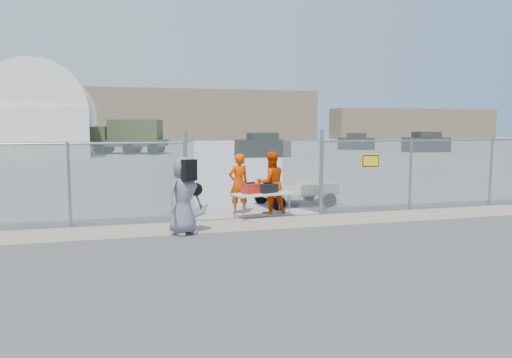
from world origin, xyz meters
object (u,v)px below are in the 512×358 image
object	(u,v)px
folding_table	(262,205)
security_worker_right	(271,183)
utility_trailer	(295,193)
security_worker_left	(239,184)
visitor	(184,196)

from	to	relation	value
folding_table	security_worker_right	bearing A→B (deg)	40.32
folding_table	utility_trailer	size ratio (longest dim) A/B	0.50
security_worker_left	visitor	xyz separation A→B (m)	(-1.95, -2.43, 0.05)
visitor	utility_trailer	distance (m)	5.34
folding_table	visitor	distance (m)	2.96
security_worker_right	visitor	bearing A→B (deg)	31.96
folding_table	utility_trailer	bearing A→B (deg)	35.64
folding_table	visitor	xyz separation A→B (m)	(-2.42, -1.59, 0.59)
folding_table	security_worker_left	bearing A→B (deg)	107.36
folding_table	utility_trailer	xyz separation A→B (m)	(1.65, 1.81, 0.05)
security_worker_right	folding_table	bearing A→B (deg)	47.29
security_worker_left	utility_trailer	distance (m)	2.39
folding_table	utility_trailer	world-z (taller)	utility_trailer
visitor	utility_trailer	size ratio (longest dim) A/B	0.57
folding_table	security_worker_right	size ratio (longest dim) A/B	0.90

